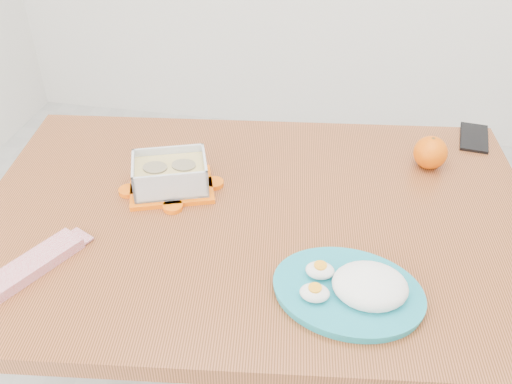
% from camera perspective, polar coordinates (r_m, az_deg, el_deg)
% --- Properties ---
extents(dining_table, '(1.33, 0.98, 0.75)m').
position_cam_1_polar(dining_table, '(1.32, 0.00, -5.41)').
color(dining_table, '#A6542F').
rests_on(dining_table, ground).
extents(food_container, '(0.23, 0.20, 0.08)m').
position_cam_1_polar(food_container, '(1.32, -8.56, 1.68)').
color(food_container, '#FF6407').
rests_on(food_container, dining_table).
extents(orange_fruit, '(0.08, 0.08, 0.08)m').
position_cam_1_polar(orange_fruit, '(1.45, 17.04, 3.79)').
color(orange_fruit, orange).
rests_on(orange_fruit, dining_table).
extents(rice_plate, '(0.32, 0.32, 0.08)m').
position_cam_1_polar(rice_plate, '(1.08, 9.89, -9.36)').
color(rice_plate, teal).
rests_on(rice_plate, dining_table).
extents(candy_bar, '(0.16, 0.24, 0.02)m').
position_cam_1_polar(candy_bar, '(1.20, -21.98, -7.16)').
color(candy_bar, '#B00920').
rests_on(candy_bar, dining_table).
extents(smartphone, '(0.08, 0.15, 0.01)m').
position_cam_1_polar(smartphone, '(1.62, 20.97, 5.11)').
color(smartphone, black).
rests_on(smartphone, dining_table).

